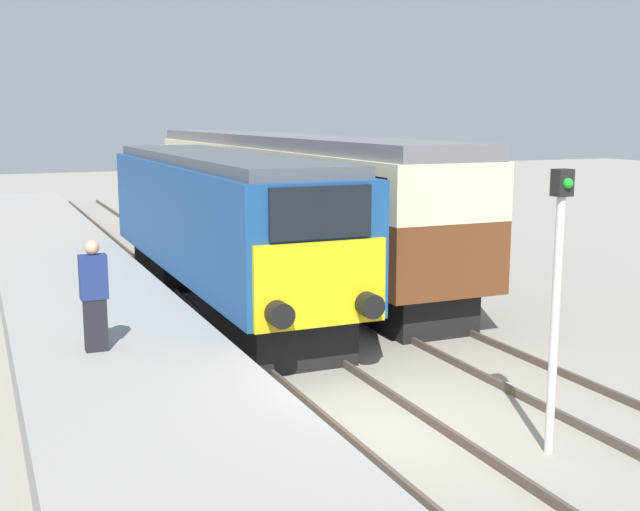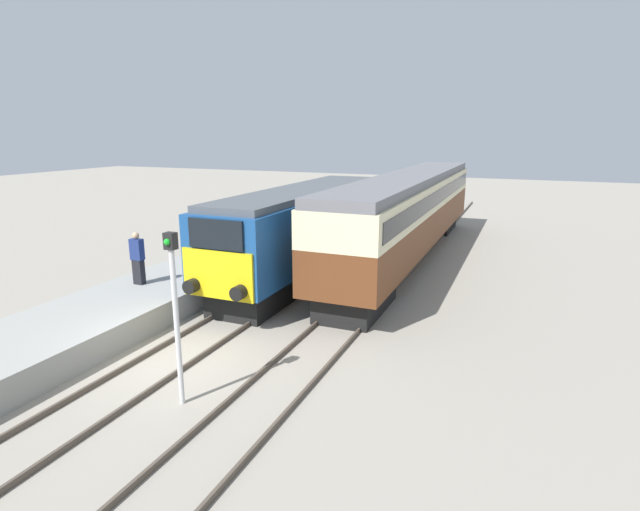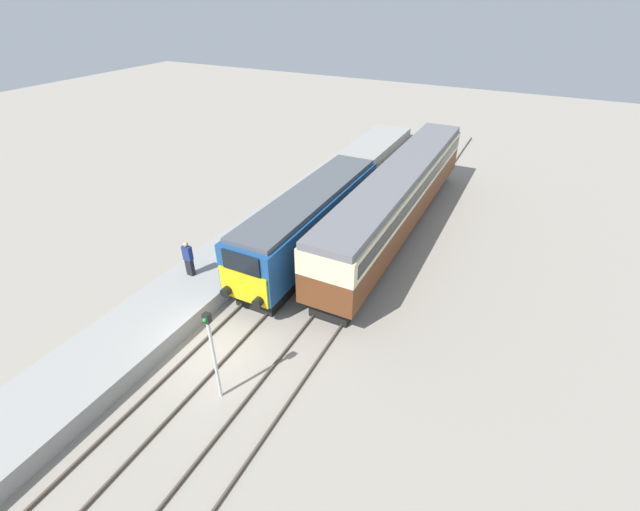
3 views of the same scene
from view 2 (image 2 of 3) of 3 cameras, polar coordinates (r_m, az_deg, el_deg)
The scene contains 8 objects.
ground_plane at distance 14.30m, azimuth -16.99°, elevation -11.51°, with size 120.00×120.00×0.00m, color gray.
platform_left at distance 22.08m, azimuth -10.58°, elevation -0.94°, with size 3.50×50.00×0.82m.
rails_near_track at distance 18.07m, azimuth -6.91°, elevation -5.30°, with size 1.51×60.00×0.14m.
rails_far_track at distance 16.73m, azimuth 3.35°, elevation -6.82°, with size 1.50×60.00×0.14m.
locomotive at distance 20.79m, azimuth -1.96°, elevation 3.10°, with size 2.70×12.95×3.76m.
passenger_carriage at distance 24.15m, azimuth 10.24°, elevation 5.38°, with size 2.75×20.08×4.09m.
person_on_platform at distance 18.36m, azimuth -20.12°, elevation -0.29°, with size 0.44×0.26×1.85m.
signal_post at distance 11.28m, azimuth -16.22°, elevation -5.50°, with size 0.24×0.28×3.96m.
Camera 2 is at (8.53, -9.78, 6.00)m, focal length 28.00 mm.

